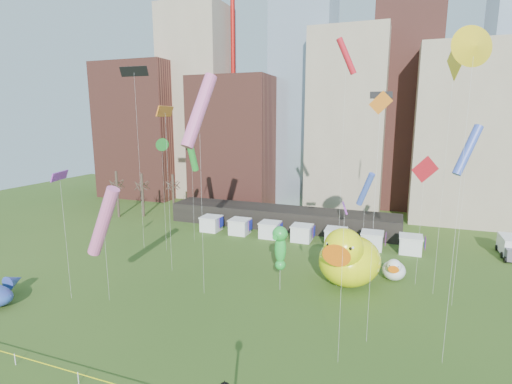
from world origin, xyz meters
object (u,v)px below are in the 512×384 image
at_px(seahorse_purple, 330,252).
at_px(box_truck, 510,247).
at_px(big_duck, 348,258).
at_px(seahorse_green, 280,244).
at_px(small_duck, 394,270).

height_order(seahorse_purple, box_truck, seahorse_purple).
height_order(big_duck, seahorse_green, seahorse_green).
relative_size(seahorse_green, box_truck, 1.18).
bearing_deg(seahorse_purple, big_duck, 20.43).
bearing_deg(seahorse_green, big_duck, 37.31).
distance_m(seahorse_green, box_truck, 32.88).
distance_m(big_duck, seahorse_green, 7.78).
xyz_separation_m(big_duck, seahorse_purple, (-1.94, -0.05, 0.39)).
xyz_separation_m(seahorse_purple, box_truck, (20.95, 16.66, -2.27)).
bearing_deg(seahorse_green, small_duck, 39.63).
bearing_deg(box_truck, seahorse_green, -141.22).
bearing_deg(seahorse_purple, seahorse_green, -122.89).
distance_m(seahorse_green, seahorse_purple, 6.09).
height_order(big_duck, small_duck, big_duck).
relative_size(big_duck, box_truck, 1.60).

